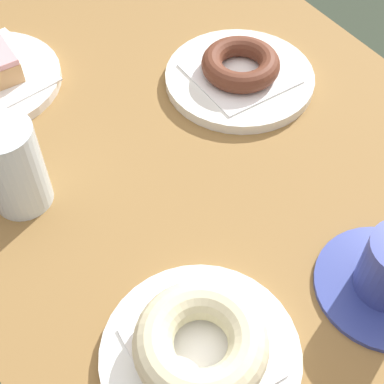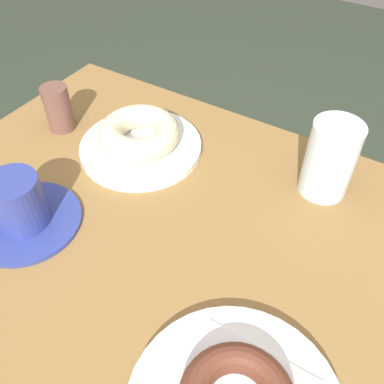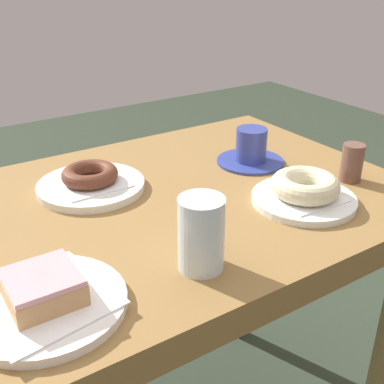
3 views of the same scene
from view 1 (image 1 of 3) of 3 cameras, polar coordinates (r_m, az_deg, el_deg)
name	(u,v)px [view 1 (image 1 of 3)]	position (r m, az deg, el deg)	size (l,w,h in m)	color
ground_plane	(199,365)	(1.38, 0.69, -17.34)	(6.00, 6.00, 0.00)	#2F3A2B
table	(203,188)	(0.79, 1.14, 0.39)	(1.00, 0.67, 0.75)	olive
plate_chocolate_ring	(239,78)	(0.83, 4.89, 11.56)	(0.22, 0.22, 0.02)	white
napkin_chocolate_ring	(240,73)	(0.82, 4.93, 12.05)	(0.13, 0.13, 0.00)	white
donut_chocolate_ring	(241,64)	(0.81, 5.01, 12.95)	(0.11, 0.11, 0.03)	#5B2F1F
plate_sugar_ring	(200,355)	(0.57, 0.86, -16.38)	(0.20, 0.20, 0.01)	white
napkin_sugar_ring	(200,352)	(0.56, 0.87, -16.07)	(0.12, 0.12, 0.00)	white
donut_sugar_ring	(201,343)	(0.55, 0.90, -15.21)	(0.13, 0.13, 0.04)	beige
water_glass	(13,167)	(0.67, -17.88, 2.46)	(0.07, 0.07, 0.12)	silver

